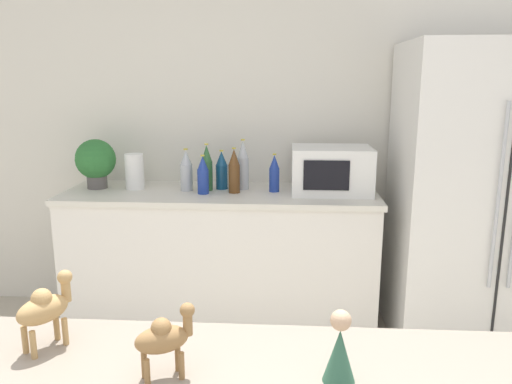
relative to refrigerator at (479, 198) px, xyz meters
The scene contains 16 objects.
wall_back 1.38m from the refrigerator, 162.19° to the left, with size 8.00×0.06×2.55m.
back_counter 1.61m from the refrigerator, behind, with size 1.94×0.63×0.89m.
refrigerator is the anchor object (origin of this frame).
potted_plant 2.35m from the refrigerator, behind, with size 0.25×0.25×0.31m.
paper_towel_roll 2.10m from the refrigerator, behind, with size 0.12×0.12×0.22m.
microwave 0.88m from the refrigerator, behind, with size 0.48×0.37×0.28m.
back_bottle_0 1.46m from the refrigerator, behind, with size 0.07×0.07×0.28m.
back_bottle_1 1.76m from the refrigerator, behind, with size 0.08×0.08×0.26m.
back_bottle_2 1.22m from the refrigerator, behind, with size 0.06×0.06×0.24m.
back_bottle_3 1.64m from the refrigerator, behind, with size 0.07×0.07×0.24m.
back_bottle_4 1.56m from the refrigerator, behind, with size 0.07×0.07×0.25m.
back_bottle_5 1.43m from the refrigerator, behind, with size 0.07×0.07×0.32m.
back_bottle_6 1.64m from the refrigerator, behind, with size 0.07×0.07×0.29m.
camel_figurine 2.46m from the refrigerator, 124.02° to the right, with size 0.12×0.10×0.16m.
camel_figurine_second 2.56m from the refrigerator, 130.73° to the right, with size 0.12×0.13×0.17m.
wise_man_figurine_crimson 2.27m from the refrigerator, 116.81° to the right, with size 0.07×0.07×0.15m.
Camera 1 is at (0.13, -0.60, 1.57)m, focal length 35.00 mm.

